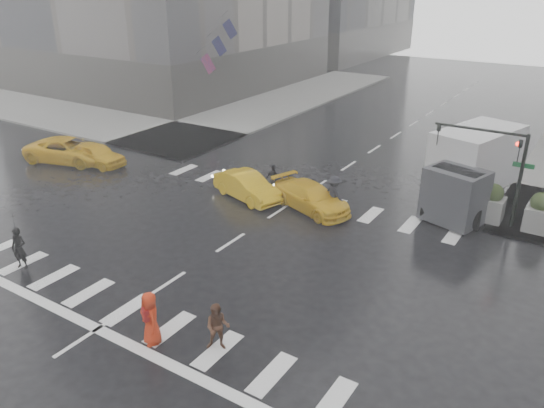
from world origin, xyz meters
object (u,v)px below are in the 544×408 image
Objects in this scene: pedestrian_orange at (150,318)px; taxi_mid at (247,186)px; pedestrian_brown at (218,327)px; taxi_front at (95,154)px; traffic_signal_pole at (499,159)px; box_truck at (470,167)px.

taxi_mid is at bearing 138.13° from pedestrian_orange.
pedestrian_brown is 0.39× the size of taxi_front.
traffic_signal_pole is 1.08× the size of taxi_mid.
box_truck is (9.74, 5.36, 1.30)m from taxi_mid.
box_truck is (3.54, 15.71, 1.19)m from pedestrian_brown.
taxi_front is (-15.11, 10.58, -0.22)m from pedestrian_orange.
traffic_signal_pole reaches higher than pedestrian_orange.
traffic_signal_pole is at bearing -81.49° from taxi_front.
box_truck is at bearing -43.77° from taxi_mid.
taxi_mid is (10.85, 0.67, -0.01)m from taxi_front.
pedestrian_orange is at bearing -115.26° from traffic_signal_pole.
pedestrian_brown is 0.38× the size of taxi_mid.
taxi_front is 21.49m from box_truck.
box_truck reaches higher than taxi_front.
traffic_signal_pole is at bearing 40.46° from pedestrian_brown.
pedestrian_brown is 19.61m from taxi_front.
traffic_signal_pole is 15.00m from pedestrian_brown.
pedestrian_orange reaches higher than pedestrian_brown.
box_truck is (5.48, 16.61, 1.08)m from pedestrian_orange.
box_truck is at bearing 99.12° from pedestrian_orange.
taxi_front is at bearing -147.64° from box_truck.
box_truck is (-1.51, 1.80, -1.23)m from traffic_signal_pole.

